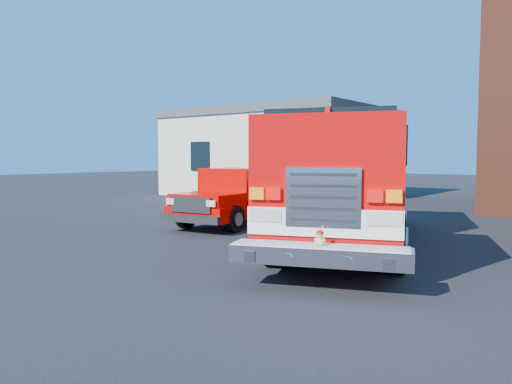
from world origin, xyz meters
The scene contains 4 objects.
ground centered at (0.00, 0.00, 0.00)m, with size 100.00×100.00×0.00m, color black.
side_building centered at (-9.00, 13.00, 2.20)m, with size 10.20×8.20×4.35m.
fire_engine centered at (0.51, 1.77, 1.42)m, with size 5.43×9.22×2.75m.
pickup_truck centered at (-3.53, 2.77, 0.78)m, with size 2.36×5.18×1.64m.
Camera 1 is at (5.60, -8.66, 1.95)m, focal length 35.00 mm.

